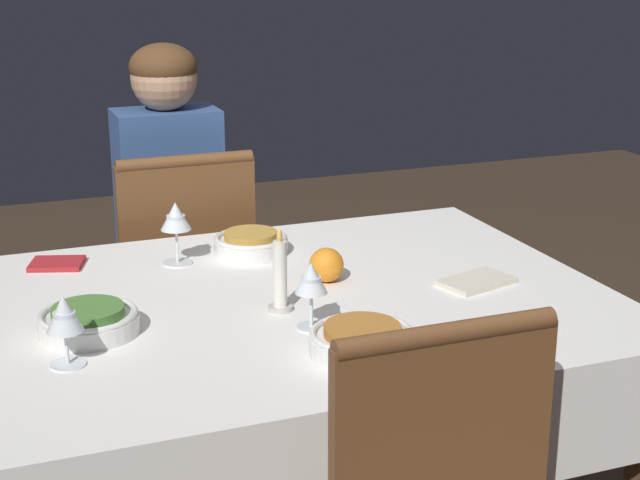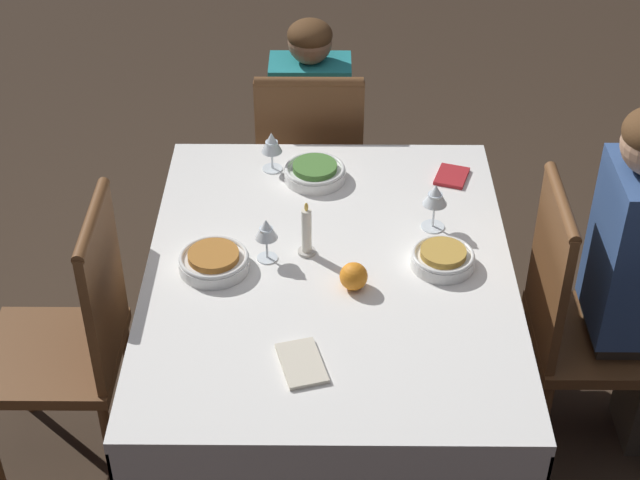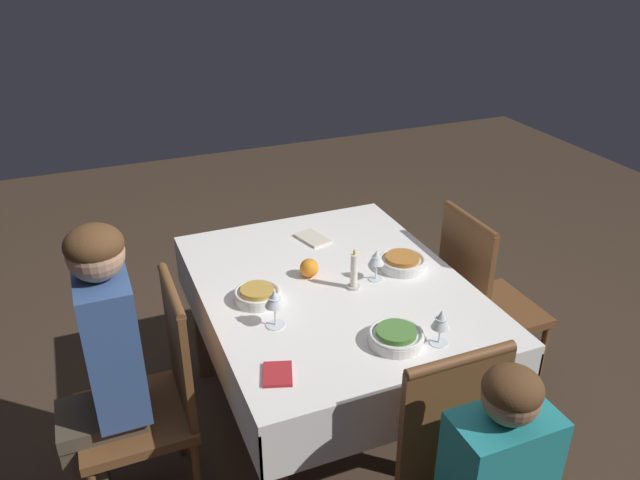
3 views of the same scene
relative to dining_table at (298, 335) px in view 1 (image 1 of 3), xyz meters
name	(u,v)px [view 1 (image 1 of 3)]	position (x,y,z in m)	size (l,w,h in m)	color
dining_table	(298,335)	(0.00, 0.00, 0.00)	(1.34, 1.06, 0.78)	white
chair_south	(182,296)	(0.09, -0.78, -0.17)	(0.42, 0.42, 0.97)	brown
person_adult_denim	(167,223)	(0.09, -0.93, 0.01)	(0.30, 0.34, 1.24)	#4C4233
bowl_south	(251,243)	(0.01, -0.32, 0.12)	(0.18, 0.18, 0.06)	white
wine_glass_south	(176,219)	(0.19, -0.31, 0.20)	(0.07, 0.07, 0.15)	white
bowl_east	(89,320)	(0.46, 0.05, 0.12)	(0.20, 0.20, 0.06)	white
wine_glass_east	(64,316)	(0.51, 0.19, 0.19)	(0.07, 0.07, 0.14)	white
bowl_north	(362,340)	(-0.01, 0.33, 0.12)	(0.20, 0.20, 0.06)	white
wine_glass_north	(311,281)	(0.04, 0.18, 0.19)	(0.07, 0.07, 0.14)	white
candle_centerpiece	(280,279)	(0.06, 0.07, 0.16)	(0.05, 0.05, 0.18)	beige
orange_fruit	(326,265)	(-0.09, -0.07, 0.13)	(0.08, 0.08, 0.08)	orange
napkin_red_folded	(57,264)	(0.47, -0.40, 0.10)	(0.15, 0.13, 0.01)	#AD2328
napkin_spare_side	(476,281)	(-0.40, 0.07, 0.10)	(0.19, 0.14, 0.01)	beige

